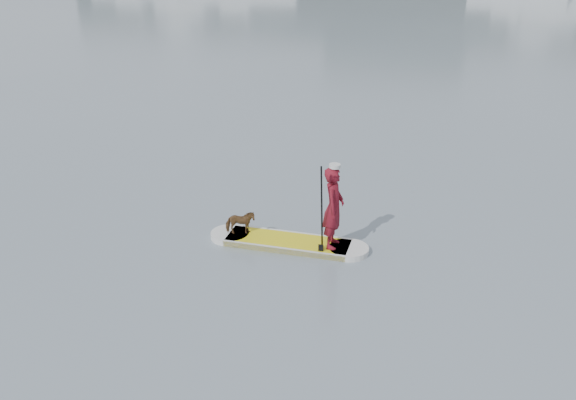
% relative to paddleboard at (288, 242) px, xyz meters
% --- Properties ---
extents(ground, '(140.00, 140.00, 0.00)m').
position_rel_paddleboard_xyz_m(ground, '(3.10, 2.04, -0.06)').
color(ground, slate).
rests_on(ground, ground).
extents(paddleboard, '(3.30, 0.93, 0.12)m').
position_rel_paddleboard_xyz_m(paddleboard, '(0.00, 0.00, 0.00)').
color(paddleboard, yellow).
rests_on(paddleboard, ground).
extents(paddler, '(0.44, 0.63, 1.66)m').
position_rel_paddleboard_xyz_m(paddler, '(0.91, 0.05, 0.89)').
color(paddler, maroon).
rests_on(paddler, paddleboard).
extents(white_cap, '(0.22, 0.22, 0.07)m').
position_rel_paddleboard_xyz_m(white_cap, '(0.91, 0.05, 1.75)').
color(white_cap, silver).
rests_on(white_cap, paddler).
extents(dog, '(0.66, 0.48, 0.51)m').
position_rel_paddleboard_xyz_m(dog, '(-1.01, -0.05, 0.31)').
color(dog, '#522E1C').
rests_on(dog, paddleboard).
extents(paddle, '(0.10, 0.30, 2.00)m').
position_rel_paddleboard_xyz_m(paddle, '(0.76, -0.25, 0.74)').
color(paddle, black).
rests_on(paddle, ground).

